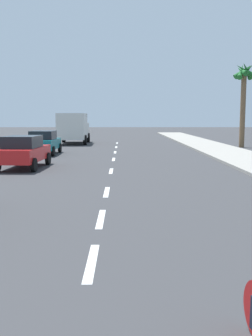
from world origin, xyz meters
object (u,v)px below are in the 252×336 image
at_px(parked_car_teal, 44,142).
at_px(delivery_truck, 73,128).
at_px(palm_tree_distant, 244,84).
at_px(parked_car_red, 24,151).

distance_m(parked_car_teal, delivery_truck, 10.66).
xyz_separation_m(parked_car_teal, delivery_truck, (0.65, 10.61, 0.67)).
bearing_deg(delivery_truck, palm_tree_distant, -18.49).
height_order(parked_car_red, palm_tree_distant, palm_tree_distant).
height_order(parked_car_teal, palm_tree_distant, palm_tree_distant).
bearing_deg(parked_car_red, delivery_truck, 91.92).
relative_size(delivery_truck, palm_tree_distant, 0.90).
distance_m(parked_car_red, palm_tree_distant, 20.02).
bearing_deg(parked_car_red, palm_tree_distant, 44.63).
relative_size(parked_car_teal, delivery_truck, 0.63).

